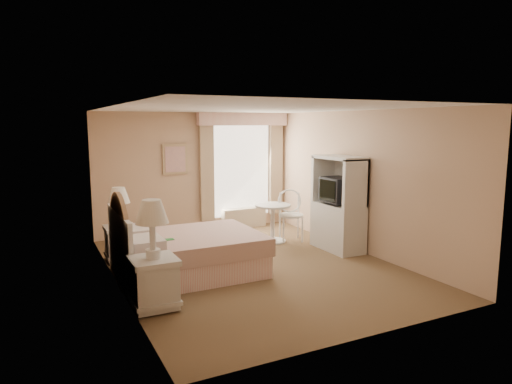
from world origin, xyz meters
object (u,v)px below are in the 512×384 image
bed (184,253)px  armoire (338,211)px  round_table (273,217)px  cafe_chair (290,211)px  nightstand_far (120,233)px  nightstand_near (154,269)px

bed → armoire: (2.93, 0.12, 0.36)m
round_table → cafe_chair: (0.39, -0.02, 0.09)m
nightstand_far → armoire: size_ratio=0.71×
nightstand_far → nightstand_near: bearing=-90.0°
cafe_chair → nightstand_far: bearing=-162.3°
bed → armoire: size_ratio=1.24×
bed → armoire: 2.96m
nightstand_near → round_table: size_ratio=1.84×
round_table → cafe_chair: 0.40m
round_table → armoire: 1.31m
nightstand_near → armoire: (3.65, 1.19, 0.20)m
cafe_chair → armoire: armoire is taller
round_table → nightstand_near: bearing=-142.4°
nightstand_near → round_table: 3.61m
bed → cafe_chair: size_ratio=2.12×
nightstand_near → nightstand_far: nightstand_near is taller
cafe_chair → armoire: 1.08m
bed → nightstand_near: (-0.72, -1.07, 0.16)m
nightstand_near → cafe_chair: size_ratio=1.35×
nightstand_near → armoire: armoire is taller
nightstand_far → cafe_chair: bearing=-1.3°
nightstand_near → cafe_chair: bearing=34.0°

